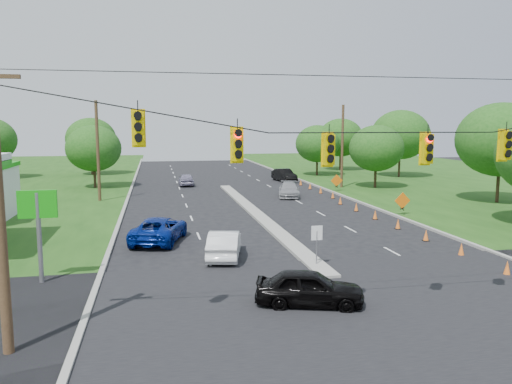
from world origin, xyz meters
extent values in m
plane|color=black|center=(0.00, 0.00, 0.00)|extent=(160.00, 160.00, 0.00)
cube|color=black|center=(0.00, 0.00, 0.00)|extent=(160.00, 14.00, 0.02)
cube|color=gray|center=(-10.10, 30.00, 0.00)|extent=(0.25, 110.00, 0.16)
cube|color=gray|center=(10.10, 30.00, 0.00)|extent=(0.25, 110.00, 0.16)
cube|color=gray|center=(0.00, 21.00, 0.00)|extent=(1.00, 34.00, 0.18)
cylinder|color=gray|center=(0.00, 6.00, 0.90)|extent=(0.06, 0.06, 1.80)
cube|color=white|center=(0.00, 6.00, 1.70)|extent=(0.55, 0.04, 0.70)
cylinder|color=black|center=(0.00, -1.00, 7.00)|extent=(24.00, 0.04, 0.04)
cube|color=#FFD700|center=(-8.00, -1.00, 6.75)|extent=(0.34, 0.24, 1.00)
cube|color=#FFD700|center=(-5.00, -1.00, 6.22)|extent=(0.34, 0.24, 1.00)
cube|color=#FFD700|center=(-2.00, -1.00, 6.05)|extent=(0.34, 0.24, 1.00)
cube|color=#FFD700|center=(1.50, -1.00, 6.05)|extent=(0.34, 0.24, 1.00)
cube|color=#FFD700|center=(4.50, -1.00, 6.14)|extent=(0.34, 0.24, 1.00)
cylinder|color=#422D1C|center=(-12.50, 30.00, 4.50)|extent=(0.28, 0.28, 9.00)
cylinder|color=#422D1C|center=(12.50, 35.00, 4.50)|extent=(0.28, 0.28, 9.00)
cylinder|color=gray|center=(-12.50, 6.00, 2.00)|extent=(0.20, 0.20, 4.00)
cube|color=#139F0F|center=(-12.50, 6.00, 3.50)|extent=(1.60, 0.15, 1.20)
cone|color=orange|center=(8.15, 3.00, 0.35)|extent=(0.32, 0.32, 0.70)
cone|color=orange|center=(8.15, 6.50, 0.35)|extent=(0.32, 0.32, 0.70)
cone|color=orange|center=(8.15, 10.00, 0.35)|extent=(0.32, 0.32, 0.70)
cone|color=orange|center=(8.15, 13.50, 0.35)|extent=(0.32, 0.32, 0.70)
cone|color=orange|center=(8.15, 17.00, 0.35)|extent=(0.32, 0.32, 0.70)
cone|color=orange|center=(8.15, 20.50, 0.35)|extent=(0.32, 0.32, 0.70)
cone|color=orange|center=(8.15, 24.00, 0.35)|extent=(0.32, 0.32, 0.70)
cone|color=orange|center=(8.75, 27.50, 0.35)|extent=(0.32, 0.32, 0.70)
cone|color=orange|center=(8.75, 31.00, 0.35)|extent=(0.32, 0.32, 0.70)
cone|color=orange|center=(8.75, 34.50, 0.35)|extent=(0.32, 0.32, 0.70)
cone|color=orange|center=(8.75, 38.00, 0.35)|extent=(0.32, 0.32, 0.70)
cone|color=orange|center=(8.75, 41.50, 0.35)|extent=(0.32, 0.32, 0.70)
cone|color=orange|center=(8.75, 45.00, 0.35)|extent=(0.32, 0.32, 0.70)
cone|color=orange|center=(8.75, 48.50, 0.35)|extent=(0.32, 0.32, 0.70)
cube|color=black|center=(10.80, 18.00, 0.55)|extent=(0.06, 0.58, 0.26)
cube|color=black|center=(10.80, 18.00, 0.55)|extent=(0.06, 0.58, 0.26)
cube|color=orange|center=(10.80, 18.00, 1.15)|extent=(1.27, 0.05, 1.27)
cube|color=black|center=(10.80, 32.00, 0.55)|extent=(0.06, 0.58, 0.26)
cube|color=black|center=(10.80, 32.00, 0.55)|extent=(0.06, 0.58, 0.26)
cube|color=orange|center=(10.80, 32.00, 1.15)|extent=(1.27, 0.05, 1.27)
cylinder|color=black|center=(-14.00, 40.00, 1.26)|extent=(0.28, 0.28, 2.52)
ellipsoid|color=#194C14|center=(-14.00, 40.00, 4.34)|extent=(5.88, 5.88, 5.04)
cylinder|color=black|center=(-16.00, 55.00, 1.44)|extent=(0.28, 0.28, 2.88)
ellipsoid|color=#194C14|center=(-16.00, 55.00, 4.96)|extent=(6.72, 6.72, 5.76)
cylinder|color=black|center=(22.00, 22.00, 1.62)|extent=(0.28, 0.28, 3.24)
ellipsoid|color=#194C14|center=(22.00, 22.00, 5.58)|extent=(7.56, 7.56, 6.48)
cylinder|color=black|center=(16.00, 34.00, 1.26)|extent=(0.28, 0.28, 2.52)
ellipsoid|color=#194C14|center=(16.00, 34.00, 4.34)|extent=(5.88, 5.88, 5.04)
cylinder|color=black|center=(24.00, 44.00, 1.62)|extent=(0.28, 0.28, 3.24)
ellipsoid|color=#194C14|center=(24.00, 44.00, 5.58)|extent=(7.56, 7.56, 6.48)
cylinder|color=black|center=(20.00, 55.00, 1.44)|extent=(0.28, 0.28, 2.88)
ellipsoid|color=#194C14|center=(20.00, 55.00, 4.96)|extent=(6.72, 6.72, 5.76)
cylinder|color=black|center=(14.00, 48.00, 1.26)|extent=(0.28, 0.28, 2.52)
ellipsoid|color=#194C14|center=(14.00, 48.00, 4.34)|extent=(5.88, 5.88, 5.04)
imported|color=black|center=(-1.90, 1.11, 0.70)|extent=(4.42, 2.76, 1.40)
imported|color=white|center=(-4.12, 8.63, 0.73)|extent=(2.43, 4.63, 1.45)
imported|color=navy|center=(-7.39, 12.99, 0.74)|extent=(3.83, 5.80, 1.48)
imported|color=#949598|center=(4.99, 29.37, 0.68)|extent=(3.02, 5.03, 1.36)
imported|color=gray|center=(-4.10, 40.35, 0.70)|extent=(1.75, 4.14, 1.40)
imported|color=black|center=(7.90, 42.28, 0.77)|extent=(2.32, 4.84, 1.53)
camera|label=1|loc=(-7.54, -16.40, 6.85)|focal=35.00mm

